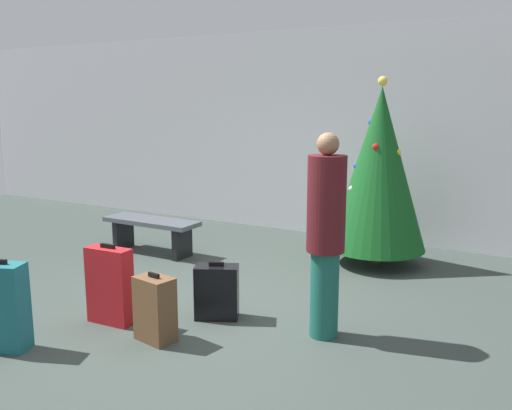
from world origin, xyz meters
name	(u,v)px	position (x,y,z in m)	size (l,w,h in m)	color
ground_plane	(206,312)	(0.00, 0.00, 0.00)	(16.00, 16.00, 0.00)	#38423D
back_wall	(343,134)	(0.00, 3.72, 1.59)	(16.00, 0.20, 3.17)	silver
holiday_tree	(379,169)	(0.96, 2.46, 1.23)	(1.23, 1.23, 2.37)	#4C3319
waiting_bench	(151,228)	(-1.89, 1.43, 0.36)	(1.39, 0.44, 0.48)	#4C5159
traveller_0	(326,232)	(1.23, 0.07, 0.96)	(0.45, 0.45, 1.81)	#19594C
suitcase_1	(110,286)	(-0.64, -0.65, 0.37)	(0.46, 0.19, 0.77)	#B2191E
suitcase_2	(217,292)	(0.17, -0.05, 0.26)	(0.47, 0.38, 0.56)	black
suitcase_3	(3,307)	(-1.01, -1.51, 0.38)	(0.44, 0.34, 0.79)	#19606B
suitcase_4	(155,309)	(-0.02, -0.74, 0.29)	(0.38, 0.28, 0.61)	brown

